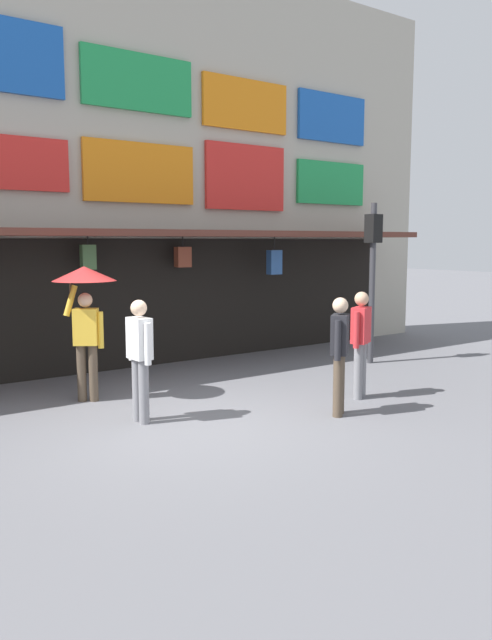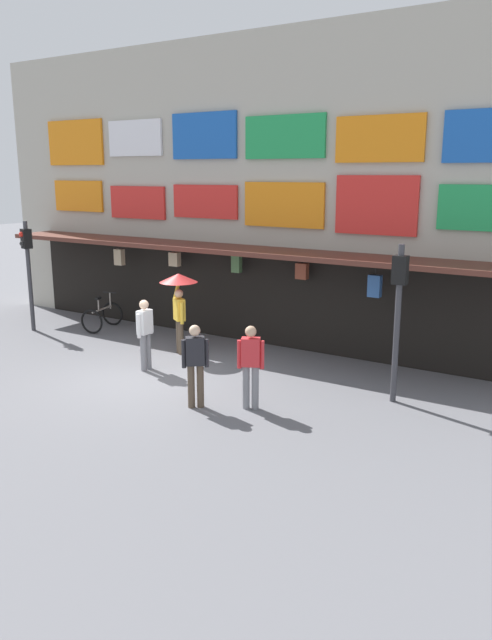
# 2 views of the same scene
# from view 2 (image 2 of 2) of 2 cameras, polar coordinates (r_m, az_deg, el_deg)

# --- Properties ---
(ground_plane) EXTENTS (80.00, 80.00, 0.00)m
(ground_plane) POSITION_cam_2_polar(r_m,az_deg,el_deg) (14.20, -8.94, -5.40)
(ground_plane) COLOR slate
(shopfront) EXTENTS (18.00, 2.60, 8.00)m
(shopfront) POSITION_cam_2_polar(r_m,az_deg,el_deg) (17.15, 0.83, 11.48)
(shopfront) COLOR #B2AD9E
(shopfront) RESTS_ON ground
(traffic_light_near) EXTENTS (0.34, 0.35, 3.20)m
(traffic_light_near) POSITION_cam_2_polar(r_m,az_deg,el_deg) (18.99, -19.45, 5.38)
(traffic_light_near) COLOR #38383D
(traffic_light_near) RESTS_ON ground
(traffic_light_far) EXTENTS (0.29, 0.33, 3.20)m
(traffic_light_far) POSITION_cam_2_polar(r_m,az_deg,el_deg) (12.51, 13.87, 1.97)
(traffic_light_far) COLOR #38383D
(traffic_light_far) RESTS_ON ground
(bicycle_parked) EXTENTS (0.95, 1.29, 1.05)m
(bicycle_parked) POSITION_cam_2_polar(r_m,az_deg,el_deg) (18.82, -13.08, 0.33)
(bicycle_parked) COLOR black
(bicycle_parked) RESTS_ON ground
(pedestrian_in_purple) EXTENTS (0.48, 0.36, 1.68)m
(pedestrian_in_purple) POSITION_cam_2_polar(r_m,az_deg,el_deg) (12.04, 0.43, -3.93)
(pedestrian_in_purple) COLOR gray
(pedestrian_in_purple) RESTS_ON ground
(pedestrian_in_white) EXTENTS (0.43, 0.40, 1.68)m
(pedestrian_in_white) POSITION_cam_2_polar(r_m,az_deg,el_deg) (12.15, -4.69, -3.82)
(pedestrian_in_white) COLOR brown
(pedestrian_in_white) RESTS_ON ground
(pedestrian_in_red) EXTENTS (0.24, 0.53, 1.68)m
(pedestrian_in_red) POSITION_cam_2_polar(r_m,az_deg,el_deg) (14.62, -9.28, -0.99)
(pedestrian_in_red) COLOR gray
(pedestrian_in_red) RESTS_ON ground
(pedestrian_with_umbrella) EXTENTS (0.96, 0.96, 2.08)m
(pedestrian_with_umbrella) POSITION_cam_2_polar(r_m,az_deg,el_deg) (15.70, -6.21, 2.70)
(pedestrian_with_umbrella) COLOR brown
(pedestrian_with_umbrella) RESTS_ON ground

